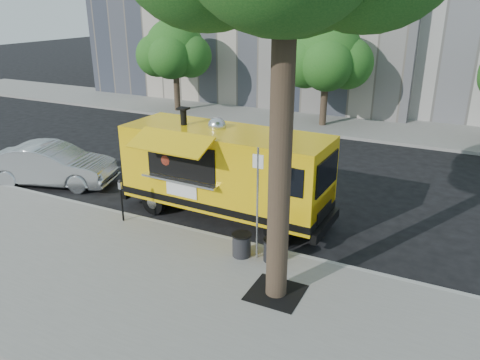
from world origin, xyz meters
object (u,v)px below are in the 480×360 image
Objects in this scene: sign_post at (257,198)px; trash_bin_right at (273,249)px; far_tree_b at (327,54)px; parking_meter at (121,195)px; trash_bin_left at (242,244)px; food_truck at (224,170)px; far_tree_a at (175,49)px; sedan at (52,165)px.

trash_bin_right is (0.42, 0.05, -1.37)m from sign_post.
far_tree_b reaches higher than parking_meter.
sign_post is at bearing 11.16° from trash_bin_left.
far_tree_a is at bearing 130.94° from food_truck.
far_tree_b is at bearing -44.43° from sedan.
far_tree_b is at bearing 100.15° from sign_post.
food_truck is 3.42m from trash_bin_right.
far_tree_b is 14.43m from sedan.
far_tree_a is 4.01× the size of parking_meter.
parking_meter is at bearing 177.48° from sign_post.
food_truck is (0.47, -12.13, -2.27)m from far_tree_b.
food_truck reaches higher than parking_meter.
sedan is 8.88m from trash_bin_left.
sign_post is (11.55, -13.85, -1.93)m from far_tree_a.
sign_post is at bearing -172.82° from trash_bin_right.
trash_bin_right is at bearing 7.18° from sign_post.
trash_bin_left is at bearing -50.64° from food_truck.
far_tree_b reaches higher than food_truck.
trash_bin_right is at bearing -37.60° from food_truck.
far_tree_a reaches higher than food_truck.
sedan reaches higher than trash_bin_left.
trash_bin_right is at bearing -49.06° from far_tree_a.
sedan is at bearing 168.04° from trash_bin_left.
sedan reaches higher than trash_bin_right.
trash_bin_right is (0.82, 0.13, -0.01)m from trash_bin_left.
sign_post is 1.44m from trash_bin_right.
food_truck is (2.47, 1.92, 0.58)m from parking_meter.
far_tree_a is at bearing -5.28° from sedan.
sedan is (2.46, -12.09, -3.01)m from far_tree_a.
far_tree_b is at bearing 101.82° from trash_bin_right.
parking_meter is 4.80m from sedan.
trash_bin_left reaches higher than trash_bin_right.
food_truck is 2.97m from trash_bin_left.
far_tree_a is 18.14m from trash_bin_left.
sedan is at bearing 169.03° from sign_post.
far_tree_a is 1.16× the size of sedan.
far_tree_b is 12.35m from food_truck.
parking_meter is at bearing 176.15° from trash_bin_left.
far_tree_a is 1.79× the size of sign_post.
parking_meter reaches higher than trash_bin_left.
sedan is at bearing 169.81° from trash_bin_right.
parking_meter is 2.12× the size of trash_bin_left.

